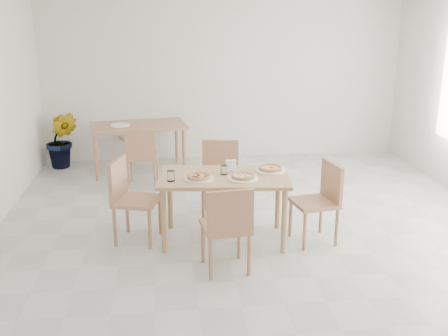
{
  "coord_description": "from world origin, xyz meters",
  "views": [
    {
      "loc": [
        -0.97,
        -5.26,
        2.47
      ],
      "look_at": [
        -0.38,
        0.08,
        0.84
      ],
      "focal_mm": 42.0,
      "sensor_mm": 36.0,
      "label": 1
    }
  ],
  "objects": [
    {
      "name": "chair_west",
      "position": [
        -1.4,
        0.19,
        0.53
      ],
      "size": [
        0.56,
        0.56,
        0.92
      ],
      "rotation": [
        0.0,
        0.0,
        1.29
      ],
      "color": "tan",
      "rests_on": "ground"
    },
    {
      "name": "chair_south",
      "position": [
        -0.43,
        -0.69,
        0.52
      ],
      "size": [
        0.49,
        0.49,
        0.89
      ],
      "rotation": [
        0.0,
        0.0,
        3.26
      ],
      "color": "tan",
      "rests_on": "ground"
    },
    {
      "name": "pizza_pepperoni",
      "position": [
        -0.65,
        -0.02,
        0.78
      ],
      "size": [
        0.3,
        0.3,
        0.03
      ],
      "rotation": [
        0.0,
        0.0,
        -0.21
      ],
      "color": "#E4AC6B",
      "rests_on": "plate_pepperoni"
    },
    {
      "name": "second_table",
      "position": [
        -1.42,
        2.79,
        0.67
      ],
      "size": [
        1.57,
        1.03,
        0.75
      ],
      "rotation": [
        0.0,
        0.0,
        0.14
      ],
      "color": "tan",
      "rests_on": "ground"
    },
    {
      "name": "plate_pepperoni",
      "position": [
        -0.65,
        -0.02,
        0.76
      ],
      "size": [
        0.31,
        0.31,
        0.02
      ],
      "primitive_type": "cylinder",
      "color": "white",
      "rests_on": "main_table"
    },
    {
      "name": "fork_a",
      "position": [
        -0.46,
        -0.19,
        0.75
      ],
      "size": [
        0.08,
        0.16,
        0.01
      ],
      "primitive_type": "cube",
      "rotation": [
        0.0,
        0.0,
        -0.43
      ],
      "color": "silver",
      "rests_on": "main_table"
    },
    {
      "name": "chair_east",
      "position": [
        0.68,
        -0.05,
        0.52
      ],
      "size": [
        0.51,
        0.51,
        0.89
      ],
      "rotation": [
        0.0,
        0.0,
        -1.4
      ],
      "color": "tan",
      "rests_on": "ground"
    },
    {
      "name": "tumbler_b",
      "position": [
        -0.37,
        0.12,
        0.8
      ],
      "size": [
        0.07,
        0.07,
        0.1
      ],
      "primitive_type": "cylinder",
      "color": "white",
      "rests_on": "main_table"
    },
    {
      "name": "tumbler_a",
      "position": [
        -0.95,
        -0.04,
        0.8
      ],
      "size": [
        0.08,
        0.08,
        0.11
      ],
      "primitive_type": "cylinder",
      "color": "white",
      "rests_on": "main_table"
    },
    {
      "name": "plate_margherita",
      "position": [
        0.15,
        0.19,
        0.76
      ],
      "size": [
        0.34,
        0.34,
        0.02
      ],
      "primitive_type": "cylinder",
      "color": "white",
      "rests_on": "main_table"
    },
    {
      "name": "chair_back_n",
      "position": [
        -1.6,
        3.54,
        0.46
      ],
      "size": [
        0.5,
        0.5,
        0.79
      ],
      "rotation": [
        0.0,
        0.0,
        0.37
      ],
      "color": "tan",
      "rests_on": "ground"
    },
    {
      "name": "fork_b",
      "position": [
        0.05,
        -0.23,
        0.75
      ],
      "size": [
        0.07,
        0.18,
        0.01
      ],
      "primitive_type": "cube",
      "rotation": [
        0.0,
        0.0,
        -0.3
      ],
      "color": "silver",
      "rests_on": "main_table"
    },
    {
      "name": "chair_back_s",
      "position": [
        -1.34,
        1.99,
        0.5
      ],
      "size": [
        0.46,
        0.46,
        0.87
      ],
      "rotation": [
        0.0,
        0.0,
        3.07
      ],
      "color": "tan",
      "rests_on": "ground"
    },
    {
      "name": "chair_north",
      "position": [
        -0.34,
        0.89,
        0.53
      ],
      "size": [
        0.51,
        0.51,
        0.91
      ],
      "rotation": [
        0.0,
        0.0,
        -0.14
      ],
      "color": "tan",
      "rests_on": "ground"
    },
    {
      "name": "napkin_holder",
      "position": [
        -0.29,
        0.2,
        0.82
      ],
      "size": [
        0.13,
        0.07,
        0.14
      ],
      "rotation": [
        0.0,
        0.0,
        0.07
      ],
      "color": "silver",
      "rests_on": "main_table"
    },
    {
      "name": "potted_plant",
      "position": [
        -2.65,
        3.12,
        0.46
      ],
      "size": [
        0.53,
        0.43,
        0.92
      ],
      "primitive_type": "imported",
      "rotation": [
        0.0,
        0.0,
        -0.05
      ],
      "color": "#24651E",
      "rests_on": "ground"
    },
    {
      "name": "pizza_mushroom",
      "position": [
        -0.19,
        -0.06,
        0.78
      ],
      "size": [
        0.3,
        0.3,
        0.03
      ],
      "rotation": [
        0.0,
        0.0,
        -0.22
      ],
      "color": "#E4AC6B",
      "rests_on": "plate_mushroom"
    },
    {
      "name": "main_table",
      "position": [
        -0.38,
        0.08,
        0.66
      ],
      "size": [
        1.47,
        0.93,
        0.75
      ],
      "rotation": [
        0.0,
        0.0,
        -0.11
      ],
      "color": "tan",
      "rests_on": "ground"
    },
    {
      "name": "pizza_margherita",
      "position": [
        0.15,
        0.19,
        0.78
      ],
      "size": [
        0.27,
        0.27,
        0.03
      ],
      "rotation": [
        0.0,
        0.0,
        -0.01
      ],
      "color": "#E4AC6B",
      "rests_on": "plate_margherita"
    },
    {
      "name": "plate_empty",
      "position": [
        -1.69,
        2.76,
        0.76
      ],
      "size": [
        0.29,
        0.29,
        0.02
      ],
      "primitive_type": "cylinder",
      "color": "white",
      "rests_on": "second_table"
    },
    {
      "name": "plate_mushroom",
      "position": [
        -0.19,
        -0.06,
        0.76
      ],
      "size": [
        0.33,
        0.33,
        0.02
      ],
      "primitive_type": "cylinder",
      "color": "white",
      "rests_on": "main_table"
    }
  ]
}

